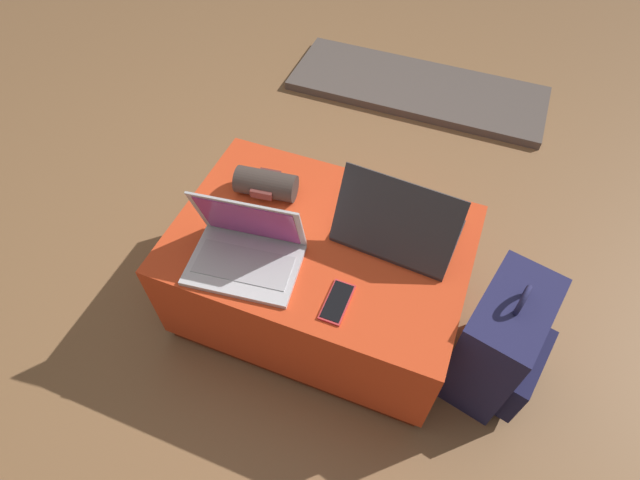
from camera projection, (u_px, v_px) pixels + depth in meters
ground_plane at (320, 305)px, 1.97m from camera, size 14.00×14.00×0.00m
ottoman at (321, 274)px, 1.79m from camera, size 0.97×0.67×0.43m
laptop_near at (246, 249)px, 1.53m from camera, size 0.37×0.28×0.24m
laptop_far at (397, 227)px, 1.59m from camera, size 0.40×0.29×0.25m
cell_phone at (337, 302)px, 1.47m from camera, size 0.07×0.15×0.01m
backpack at (500, 345)px, 1.62m from camera, size 0.32×0.38×0.54m
wrist_brace at (266, 184)px, 1.71m from camera, size 0.22×0.13×0.09m
fireplace_hearth at (417, 88)px, 2.80m from camera, size 1.40×0.50×0.04m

